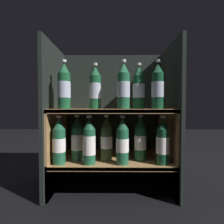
{
  "coord_description": "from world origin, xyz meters",
  "views": [
    {
      "loc": [
        0.01,
        -0.89,
        0.51
      ],
      "look_at": [
        0.0,
        0.14,
        0.48
      ],
      "focal_mm": 28.0,
      "sensor_mm": 36.0,
      "label": 1
    }
  ],
  "objects_px": {
    "bottle_lower_front_1": "(89,142)",
    "bottle_lower_front_2": "(122,142)",
    "bottle_lower_back_1": "(106,140)",
    "bottle_upper_front_2": "(158,87)",
    "bottle_lower_back_0": "(77,140)",
    "bottle_lower_back_2": "(140,140)",
    "bottle_upper_back_0": "(95,89)",
    "bottle_upper_front_1": "(123,87)",
    "bottle_lower_front_0": "(59,142)",
    "bottle_upper_back_1": "(139,89)",
    "bottle_upper_front_0": "(64,87)",
    "bottle_lower_front_3": "(162,143)"
  },
  "relations": [
    {
      "from": "bottle_upper_front_2",
      "to": "bottle_lower_front_1",
      "type": "height_order",
      "value": "bottle_upper_front_2"
    },
    {
      "from": "bottle_lower_front_1",
      "to": "bottle_lower_front_2",
      "type": "distance_m",
      "value": 0.18
    },
    {
      "from": "bottle_lower_back_0",
      "to": "bottle_lower_back_1",
      "type": "height_order",
      "value": "same"
    },
    {
      "from": "bottle_upper_front_1",
      "to": "bottle_lower_front_2",
      "type": "bearing_deg",
      "value": -180.0
    },
    {
      "from": "bottle_upper_back_1",
      "to": "bottle_lower_back_2",
      "type": "bearing_deg",
      "value": -0.0
    },
    {
      "from": "bottle_lower_front_2",
      "to": "bottle_lower_front_1",
      "type": "bearing_deg",
      "value": 180.0
    },
    {
      "from": "bottle_lower_front_3",
      "to": "bottle_lower_back_0",
      "type": "bearing_deg",
      "value": 170.88
    },
    {
      "from": "bottle_lower_front_2",
      "to": "bottle_upper_back_0",
      "type": "bearing_deg",
      "value": 153.57
    },
    {
      "from": "bottle_lower_front_1",
      "to": "bottle_lower_back_1",
      "type": "xyz_separation_m",
      "value": [
        0.09,
        0.08,
        0.0
      ]
    },
    {
      "from": "bottle_upper_front_2",
      "to": "bottle_lower_front_2",
      "type": "bearing_deg",
      "value": 180.0
    },
    {
      "from": "bottle_lower_front_1",
      "to": "bottle_upper_front_0",
      "type": "bearing_deg",
      "value": -180.0
    },
    {
      "from": "bottle_upper_front_1",
      "to": "bottle_lower_back_1",
      "type": "xyz_separation_m",
      "value": [
        -0.1,
        0.08,
        -0.3
      ]
    },
    {
      "from": "bottle_upper_front_1",
      "to": "bottle_lower_back_1",
      "type": "height_order",
      "value": "bottle_upper_front_1"
    },
    {
      "from": "bottle_upper_front_2",
      "to": "bottle_upper_back_0",
      "type": "bearing_deg",
      "value": 167.42
    },
    {
      "from": "bottle_upper_front_2",
      "to": "bottle_lower_back_0",
      "type": "height_order",
      "value": "bottle_upper_front_2"
    },
    {
      "from": "bottle_lower_front_0",
      "to": "bottle_lower_front_2",
      "type": "distance_m",
      "value": 0.35
    },
    {
      "from": "bottle_upper_front_0",
      "to": "bottle_upper_front_1",
      "type": "xyz_separation_m",
      "value": [
        0.32,
        0.0,
        0.0
      ]
    },
    {
      "from": "bottle_lower_front_3",
      "to": "bottle_lower_back_2",
      "type": "relative_size",
      "value": 1.0
    },
    {
      "from": "bottle_lower_front_2",
      "to": "bottle_lower_front_3",
      "type": "distance_m",
      "value": 0.22
    },
    {
      "from": "bottle_lower_front_1",
      "to": "bottle_lower_front_3",
      "type": "xyz_separation_m",
      "value": [
        0.4,
        0.0,
        0.0
      ]
    },
    {
      "from": "bottle_upper_front_2",
      "to": "bottle_upper_front_1",
      "type": "bearing_deg",
      "value": 180.0
    },
    {
      "from": "bottle_lower_front_3",
      "to": "bottle_lower_back_2",
      "type": "xyz_separation_m",
      "value": [
        -0.11,
        0.08,
        0.0
      ]
    },
    {
      "from": "bottle_upper_front_1",
      "to": "bottle_upper_back_0",
      "type": "bearing_deg",
      "value": 154.3
    },
    {
      "from": "bottle_lower_back_0",
      "to": "bottle_lower_back_2",
      "type": "distance_m",
      "value": 0.37
    },
    {
      "from": "bottle_upper_front_1",
      "to": "bottle_lower_back_2",
      "type": "xyz_separation_m",
      "value": [
        0.1,
        0.08,
        -0.3
      ]
    },
    {
      "from": "bottle_upper_back_0",
      "to": "bottle_lower_front_0",
      "type": "xyz_separation_m",
      "value": [
        -0.19,
        -0.08,
        -0.3
      ]
    },
    {
      "from": "bottle_lower_front_0",
      "to": "bottle_upper_front_0",
      "type": "bearing_deg",
      "value": -0.0
    },
    {
      "from": "bottle_lower_front_0",
      "to": "bottle_lower_back_1",
      "type": "height_order",
      "value": "same"
    },
    {
      "from": "bottle_lower_back_0",
      "to": "bottle_upper_front_0",
      "type": "bearing_deg",
      "value": -124.21
    },
    {
      "from": "bottle_upper_front_1",
      "to": "bottle_lower_front_3",
      "type": "relative_size",
      "value": 1.0
    },
    {
      "from": "bottle_lower_front_0",
      "to": "bottle_lower_back_0",
      "type": "height_order",
      "value": "same"
    },
    {
      "from": "bottle_upper_front_1",
      "to": "bottle_lower_front_1",
      "type": "height_order",
      "value": "bottle_upper_front_1"
    },
    {
      "from": "bottle_lower_front_2",
      "to": "bottle_lower_back_2",
      "type": "relative_size",
      "value": 1.0
    },
    {
      "from": "bottle_lower_back_1",
      "to": "bottle_upper_front_1",
      "type": "bearing_deg",
      "value": -38.91
    },
    {
      "from": "bottle_lower_front_3",
      "to": "bottle_lower_back_2",
      "type": "bearing_deg",
      "value": 144.65
    },
    {
      "from": "bottle_lower_front_2",
      "to": "bottle_lower_back_0",
      "type": "bearing_deg",
      "value": 163.66
    },
    {
      "from": "bottle_upper_back_0",
      "to": "bottle_upper_back_1",
      "type": "height_order",
      "value": "same"
    },
    {
      "from": "bottle_upper_front_2",
      "to": "bottle_lower_back_1",
      "type": "xyz_separation_m",
      "value": [
        -0.28,
        0.08,
        -0.3
      ]
    },
    {
      "from": "bottle_upper_front_2",
      "to": "bottle_lower_front_0",
      "type": "relative_size",
      "value": 1.0
    },
    {
      "from": "bottle_upper_front_0",
      "to": "bottle_upper_back_0",
      "type": "xyz_separation_m",
      "value": [
        0.16,
        0.08,
        -0.0
      ]
    },
    {
      "from": "bottle_upper_front_1",
      "to": "bottle_lower_front_1",
      "type": "relative_size",
      "value": 1.0
    },
    {
      "from": "bottle_upper_back_0",
      "to": "bottle_lower_back_1",
      "type": "distance_m",
      "value": 0.31
    },
    {
      "from": "bottle_upper_back_1",
      "to": "bottle_upper_front_0",
      "type": "bearing_deg",
      "value": -169.43
    },
    {
      "from": "bottle_lower_front_2",
      "to": "bottle_lower_back_2",
      "type": "bearing_deg",
      "value": 35.35
    },
    {
      "from": "bottle_upper_back_1",
      "to": "bottle_lower_front_2",
      "type": "distance_m",
      "value": 0.33
    },
    {
      "from": "bottle_lower_front_0",
      "to": "bottle_lower_front_1",
      "type": "bearing_deg",
      "value": 0.0
    },
    {
      "from": "bottle_lower_front_3",
      "to": "bottle_lower_back_1",
      "type": "bearing_deg",
      "value": 165.94
    },
    {
      "from": "bottle_upper_front_2",
      "to": "bottle_lower_back_1",
      "type": "bearing_deg",
      "value": 164.65
    },
    {
      "from": "bottle_upper_front_0",
      "to": "bottle_lower_front_3",
      "type": "bearing_deg",
      "value": 0.0
    },
    {
      "from": "bottle_upper_back_1",
      "to": "bottle_lower_back_1",
      "type": "xyz_separation_m",
      "value": [
        -0.19,
        -0.0,
        -0.3
      ]
    }
  ]
}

